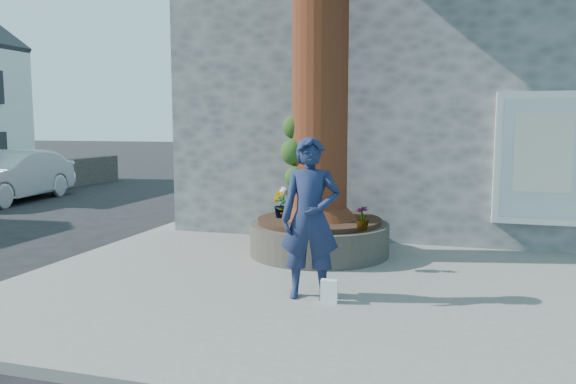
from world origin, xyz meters
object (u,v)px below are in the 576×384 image
(man, at_px, (310,219))
(planter, at_px, (319,236))
(car_silver, at_px, (9,176))
(woman, at_px, (299,188))

(man, bearing_deg, planter, 91.70)
(man, height_order, car_silver, man)
(woman, xyz_separation_m, car_silver, (-9.66, 3.11, -0.30))
(planter, relative_size, woman, 1.23)
(car_silver, bearing_deg, planter, -30.82)
(man, distance_m, woman, 3.85)
(planter, bearing_deg, woman, 118.50)
(planter, height_order, woman, woman)
(man, bearing_deg, car_silver, 138.96)
(man, bearing_deg, woman, 98.55)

